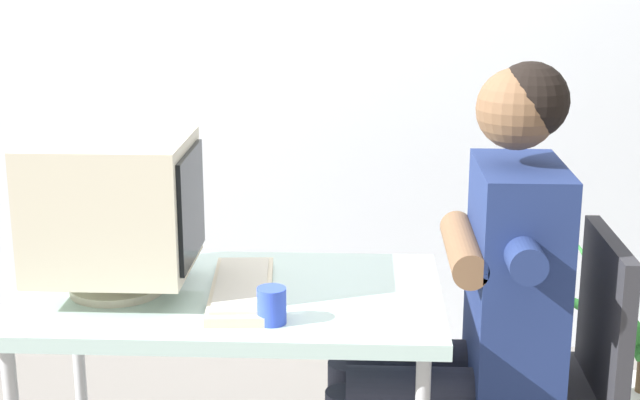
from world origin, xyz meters
TOP-DOWN VIEW (x-y plane):
  - desk at (0.00, 0.00)m, footprint 1.11×0.65m
  - crt_monitor at (-0.29, -0.01)m, footprint 0.41×0.36m
  - keyboard at (0.04, -0.02)m, footprint 0.19×0.46m
  - office_chair at (0.84, 0.04)m, footprint 0.48×0.48m
  - person_seated at (0.65, 0.04)m, footprint 0.73×0.59m
  - desk_mug at (0.13, -0.21)m, footprint 0.07×0.08m

SIDE VIEW (x-z plane):
  - office_chair at x=0.84m, z-range 0.05..0.93m
  - desk at x=0.00m, z-range 0.31..1.04m
  - person_seated at x=0.65m, z-range 0.06..1.39m
  - keyboard at x=0.04m, z-range 0.73..0.76m
  - desk_mug at x=0.13m, z-range 0.73..0.82m
  - crt_monitor at x=-0.29m, z-range 0.76..1.17m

